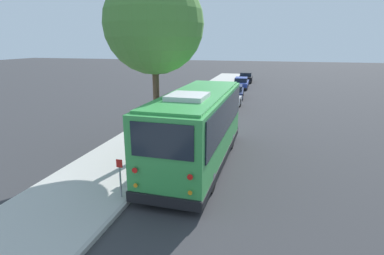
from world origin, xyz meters
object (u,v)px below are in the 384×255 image
Objects in this scene: parked_sedan_black at (246,78)px; street_tree at (155,17)px; shuttle_bus at (198,125)px; parked_sedan_blue at (241,83)px; parked_sedan_silver at (228,102)px; sign_post_near at (120,178)px; parked_sedan_navy at (234,92)px; sign_post_far at (146,154)px.

street_tree is (-28.95, 1.83, 5.77)m from parked_sedan_black.
parked_sedan_blue is (24.08, 0.48, -1.24)m from shuttle_bus.
parked_sedan_silver is 15.78m from sign_post_near.
parked_sedan_blue is 27.96m from sign_post_near.
parked_sedan_navy is 12.82m from parked_sedan_black.
sign_post_far is (-2.75, -0.50, -5.45)m from street_tree.
sign_post_near reaches higher than parked_sedan_blue.
street_tree is at bearing 10.32° from sign_post_far.
shuttle_bus is at bearing -24.66° from sign_post_near.
sign_post_far is (-13.52, 1.46, 0.31)m from parked_sedan_silver.
parked_sedan_navy is 6.86m from parked_sedan_blue.
parked_sedan_navy is at bearing -4.01° from sign_post_far.
parked_sedan_navy is at bearing -6.45° from street_tree.
parked_sedan_blue is 1.09× the size of parked_sedan_black.
sign_post_far is at bearing 177.49° from parked_sedan_silver.
street_tree is (-10.77, 1.96, 5.76)m from parked_sedan_silver.
parked_sedan_navy is at bearing -3.59° from sign_post_near.
sign_post_far is at bearing 0.00° from sign_post_near.
parked_sedan_blue is 3.04× the size of sign_post_far.
parked_sedan_black is 2.78× the size of sign_post_far.
parked_sedan_navy is 18.93m from sign_post_far.
street_tree is at bearing 65.37° from shuttle_bus.
shuttle_bus is 6.40× the size of sign_post_near.
parked_sedan_silver is at bearing 179.14° from parked_sedan_blue.
parked_sedan_silver is at bearing -5.30° from sign_post_near.
sign_post_far is at bearing 175.55° from parked_sedan_black.
shuttle_bus is 11.93m from parked_sedan_silver.
sign_post_far is at bearing 134.22° from shuttle_bus.
parked_sedan_navy is (5.36, 0.13, -0.04)m from parked_sedan_silver.
parked_sedan_silver is 5.36m from parked_sedan_navy.
parked_sedan_silver is 0.96× the size of parked_sedan_navy.
sign_post_far is (-18.88, 1.32, 0.35)m from parked_sedan_navy.
sign_post_near is (-33.89, 1.33, 0.25)m from parked_sedan_black.
street_tree is (-16.13, 1.82, 5.80)m from parked_sedan_navy.
shuttle_bus is at bearing -115.59° from street_tree.
sign_post_far reaches higher than parked_sedan_navy.
parked_sedan_blue is 3.35× the size of sign_post_near.
sign_post_near is (-27.93, 1.29, 0.27)m from parked_sedan_blue.
parked_sedan_silver is 0.48× the size of street_tree.
shuttle_bus is 5.80× the size of sign_post_far.
sign_post_near is (-4.93, -0.50, -5.52)m from street_tree.
parked_sedan_blue is at bearing -4.46° from street_tree.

